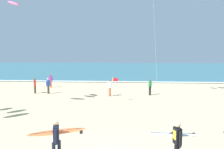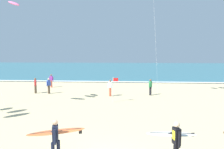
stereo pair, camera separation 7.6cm
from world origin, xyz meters
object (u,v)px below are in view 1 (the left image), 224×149
bystander_green_top (150,87)px  bystander_red_top (35,85)px  bystander_blue_top (48,86)px  bystander_purple_top (51,81)px  bystander_white_top (110,88)px  surfer_lead (56,135)px  surfer_trailing (175,138)px  lifeguard_flag (114,87)px

bystander_green_top → bystander_red_top: size_ratio=1.00×
bystander_blue_top → bystander_purple_top: bearing=106.5°
bystander_white_top → bystander_green_top: (3.89, 0.77, 0.00)m
surfer_lead → bystander_red_top: size_ratio=1.43×
surfer_trailing → bystander_red_top: size_ratio=1.29×
bystander_purple_top → lifeguard_flag: 10.93m
bystander_red_top → bystander_blue_top: bearing=-2.8°
bystander_green_top → bystander_red_top: (-11.65, 0.17, 0.00)m
surfer_trailing → bystander_red_top: 17.79m
surfer_trailing → bystander_purple_top: 20.88m
bystander_green_top → bystander_white_top: bearing=-168.8°
surfer_trailing → bystander_white_top: bearing=105.0°
surfer_lead → bystander_purple_top: bearing=110.2°
bystander_red_top → lifeguard_flag: 8.98m
bystander_blue_top → bystander_green_top: bearing=-0.6°
surfer_trailing → lifeguard_flag: (-2.92, 10.40, 0.23)m
lifeguard_flag → bystander_red_top: bearing=157.6°
bystander_red_top → lifeguard_flag: bearing=-22.4°
bystander_blue_top → lifeguard_flag: size_ratio=0.76×
lifeguard_flag → bystander_white_top: bearing=101.9°
bystander_purple_top → surfer_lead: bearing=-69.8°
surfer_lead → surfer_trailing: same height
bystander_blue_top → bystander_green_top: same height
bystander_white_top → bystander_red_top: same height
surfer_lead → bystander_blue_top: bearing=111.3°
surfer_lead → surfer_trailing: size_ratio=1.11×
surfer_lead → bystander_white_top: size_ratio=1.43×
surfer_lead → bystander_red_top: bearing=116.1°
surfer_trailing → bystander_purple_top: size_ratio=1.29×
bystander_white_top → bystander_purple_top: 8.98m
surfer_lead → bystander_green_top: size_ratio=1.43×
bystander_blue_top → bystander_red_top: bearing=177.2°
bystander_blue_top → bystander_purple_top: (-1.19, 4.03, 0.00)m
lifeguard_flag → surfer_lead: bearing=-98.0°
surfer_trailing → bystander_green_top: 13.65m
lifeguard_flag → surfer_trailing: bearing=-74.3°
surfer_lead → bystander_purple_top: (-6.57, 17.86, -0.24)m
bystander_blue_top → lifeguard_flag: 7.64m
bystander_blue_top → bystander_purple_top: same height
bystander_green_top → lifeguard_flag: bearing=-136.1°
bystander_white_top → bystander_green_top: 3.96m
surfer_trailing → bystander_red_top: (-11.20, 13.82, -0.23)m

